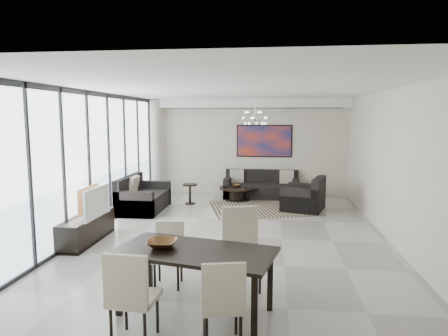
# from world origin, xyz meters

# --- Properties ---
(room_shell) EXTENTS (6.00, 9.00, 2.90)m
(room_shell) POSITION_xyz_m (0.46, 0.00, 1.45)
(room_shell) COLOR #A8A39B
(room_shell) RESTS_ON ground
(window_wall) EXTENTS (0.37, 8.95, 2.90)m
(window_wall) POSITION_xyz_m (-2.86, 0.00, 1.47)
(window_wall) COLOR silver
(window_wall) RESTS_ON floor
(soffit) EXTENTS (5.98, 0.40, 0.26)m
(soffit) POSITION_xyz_m (0.00, 4.30, 2.77)
(soffit) COLOR white
(soffit) RESTS_ON room_shell
(painting) EXTENTS (1.68, 0.04, 0.98)m
(painting) POSITION_xyz_m (0.50, 4.47, 1.65)
(painting) COLOR #BD371A
(painting) RESTS_ON room_shell
(chandelier) EXTENTS (0.66, 0.66, 0.71)m
(chandelier) POSITION_xyz_m (0.30, 2.50, 2.35)
(chandelier) COLOR silver
(chandelier) RESTS_ON room_shell
(rug) EXTENTS (3.06, 2.63, 0.01)m
(rug) POSITION_xyz_m (0.53, 2.60, 0.01)
(rug) COLOR black
(rug) RESTS_ON floor
(coffee_table) EXTENTS (1.07, 1.07, 0.37)m
(coffee_table) POSITION_xyz_m (-0.22, 3.59, 0.21)
(coffee_table) COLOR black
(coffee_table) RESTS_ON floor
(bowl_coffee) EXTENTS (0.30, 0.30, 0.08)m
(bowl_coffee) POSITION_xyz_m (-0.26, 3.60, 0.41)
(bowl_coffee) COLOR brown
(bowl_coffee) RESTS_ON coffee_table
(sofa_main) EXTENTS (2.18, 0.89, 0.79)m
(sofa_main) POSITION_xyz_m (0.44, 4.07, 0.27)
(sofa_main) COLOR black
(sofa_main) RESTS_ON floor
(loveseat) EXTENTS (0.98, 1.75, 0.87)m
(loveseat) POSITION_xyz_m (-2.55, 2.03, 0.30)
(loveseat) COLOR black
(loveseat) RESTS_ON floor
(armchair) EXTENTS (1.22, 1.26, 0.86)m
(armchair) POSITION_xyz_m (1.59, 2.55, 0.29)
(armchair) COLOR black
(armchair) RESTS_ON floor
(side_table) EXTENTS (0.40, 0.40, 0.56)m
(side_table) POSITION_xyz_m (-1.48, 2.93, 0.37)
(side_table) COLOR black
(side_table) RESTS_ON floor
(tv_console) EXTENTS (0.45, 1.61, 0.50)m
(tv_console) POSITION_xyz_m (-2.76, -0.61, 0.25)
(tv_console) COLOR black
(tv_console) RESTS_ON floor
(television) EXTENTS (0.15, 0.99, 0.57)m
(television) POSITION_xyz_m (-2.60, -0.67, 0.79)
(television) COLOR gray
(television) RESTS_ON tv_console
(dining_table) EXTENTS (2.05, 1.34, 0.79)m
(dining_table) POSITION_xyz_m (-0.16, -3.10, 0.70)
(dining_table) COLOR black
(dining_table) RESTS_ON floor
(dining_chair_sw) EXTENTS (0.50, 0.50, 1.02)m
(dining_chair_sw) POSITION_xyz_m (-0.69, -3.88, 0.59)
(dining_chair_sw) COLOR beige
(dining_chair_sw) RESTS_ON floor
(dining_chair_se) EXTENTS (0.53, 0.53, 0.96)m
(dining_chair_se) POSITION_xyz_m (0.27, -3.83, 0.55)
(dining_chair_se) COLOR beige
(dining_chair_se) RESTS_ON floor
(dining_chair_nw) EXTENTS (0.44, 0.44, 0.89)m
(dining_chair_nw) POSITION_xyz_m (-0.69, -2.30, 0.51)
(dining_chair_nw) COLOR beige
(dining_chair_nw) RESTS_ON floor
(dining_chair_ne) EXTENTS (0.63, 0.63, 1.12)m
(dining_chair_ne) POSITION_xyz_m (0.33, -2.24, 0.65)
(dining_chair_ne) COLOR beige
(dining_chair_ne) RESTS_ON floor
(bowl_dining) EXTENTS (0.38, 0.38, 0.09)m
(bowl_dining) POSITION_xyz_m (-0.58, -3.04, 0.83)
(bowl_dining) COLOR brown
(bowl_dining) RESTS_ON dining_table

